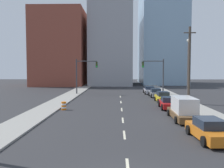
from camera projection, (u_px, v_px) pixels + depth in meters
sidewalk_left at (80, 90)px, 55.06m from camera, size 3.12×89.59×0.15m
sidewalk_right at (160, 90)px, 54.68m from camera, size 3.12×89.59×0.15m
lane_stripe_at_2m at (128, 167)px, 12.18m from camera, size 0.16×2.40×0.01m
lane_stripe_at_8m at (124, 135)px, 18.15m from camera, size 0.16×2.40×0.01m
lane_stripe_at_13m at (123, 120)px, 23.27m from camera, size 0.16×2.40×0.01m
lane_stripe_at_19m at (122, 110)px, 29.25m from camera, size 0.16×2.40×0.01m
lane_stripe_at_26m at (121, 102)px, 35.71m from camera, size 0.16×2.40×0.01m
lane_stripe_at_32m at (120, 97)px, 42.59m from camera, size 0.16×2.40×0.01m
building_brick_left at (61, 48)px, 71.29m from camera, size 14.00×16.00×21.03m
building_office_center at (111, 47)px, 74.92m from camera, size 12.00×20.00×22.76m
building_glass_right at (161, 34)px, 78.31m from camera, size 13.00×20.00×31.26m
traffic_signal_left at (82, 72)px, 46.14m from camera, size 4.04×0.35×6.56m
traffic_signal_right at (157, 72)px, 45.84m from camera, size 4.04×0.35×6.56m
utility_pole_right_mid at (189, 65)px, 33.42m from camera, size 1.60×0.32×10.37m
traffic_barrel at (64, 106)px, 29.00m from camera, size 0.56×0.56×0.95m
street_lamp at (188, 67)px, 33.75m from camera, size 0.44×0.44×8.78m
sedan_orange at (209, 130)px, 16.78m from camera, size 2.21×4.76×1.48m
box_truck_brown at (184, 109)px, 23.33m from camera, size 2.40×5.94×2.15m
sedan_red at (169, 103)px, 29.98m from camera, size 2.33×4.56×1.40m
sedan_yellow at (163, 97)px, 35.85m from camera, size 2.06×4.39×1.49m
sedan_gray at (155, 93)px, 42.19m from camera, size 2.02×4.62×1.44m
sedan_silver at (149, 90)px, 47.58m from camera, size 2.07×4.66×1.42m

